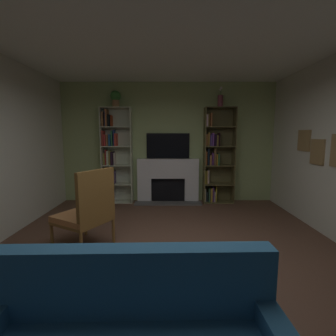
{
  "coord_description": "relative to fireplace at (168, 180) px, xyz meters",
  "views": [
    {
      "loc": [
        -0.0,
        -2.88,
        1.62
      ],
      "look_at": [
        0.0,
        1.25,
        1.06
      ],
      "focal_mm": 26.54,
      "sensor_mm": 36.0,
      "label": 1
    }
  ],
  "objects": [
    {
      "name": "bookshelf_right",
      "position": [
        1.12,
        -0.03,
        0.54
      ],
      "size": [
        0.71,
        0.34,
        2.24
      ],
      "color": "brown",
      "rests_on": "ground_plane"
    },
    {
      "name": "vase_with_flowers",
      "position": [
        1.2,
        -0.05,
        1.86
      ],
      "size": [
        0.12,
        0.12,
        0.46
      ],
      "color": "#893C4C",
      "rests_on": "bookshelf_right"
    },
    {
      "name": "bookshelf_left",
      "position": [
        -1.3,
        -0.02,
        0.58
      ],
      "size": [
        0.71,
        0.32,
        2.24
      ],
      "color": "beige",
      "rests_on": "ground_plane"
    },
    {
      "name": "tv",
      "position": [
        0.0,
        0.07,
        0.81
      ],
      "size": [
        1.02,
        0.06,
        0.6
      ],
      "primitive_type": "cube",
      "color": "black",
      "rests_on": "fireplace"
    },
    {
      "name": "ground_plane",
      "position": [
        0.0,
        -3.03,
        -0.54
      ],
      "size": [
        7.5,
        7.5,
        0.0
      ],
      "primitive_type": "plane",
      "color": "brown"
    },
    {
      "name": "armchair",
      "position": [
        -1.14,
        -2.51,
        0.0
      ],
      "size": [
        0.88,
        0.88,
        1.15
      ],
      "color": "brown",
      "rests_on": "ground_plane"
    },
    {
      "name": "ceiling",
      "position": [
        0.0,
        -3.03,
        2.33
      ],
      "size": [
        5.19,
        6.37,
        0.06
      ],
      "primitive_type": "cube",
      "color": "white",
      "rests_on": "wall_back_accent"
    },
    {
      "name": "fireplace",
      "position": [
        0.0,
        0.0,
        0.0
      ],
      "size": [
        1.57,
        0.48,
        1.04
      ],
      "color": "white",
      "rests_on": "ground_plane"
    },
    {
      "name": "potted_plant",
      "position": [
        -1.2,
        -0.05,
        1.92
      ],
      "size": [
        0.24,
        0.24,
        0.37
      ],
      "color": "#AC7C4F",
      "rests_on": "bookshelf_left"
    },
    {
      "name": "wall_back_accent",
      "position": [
        0.0,
        0.13,
        0.88
      ],
      "size": [
        5.19,
        0.06,
        2.84
      ],
      "primitive_type": "cube",
      "color": "#A2B576",
      "rests_on": "ground_plane"
    }
  ]
}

